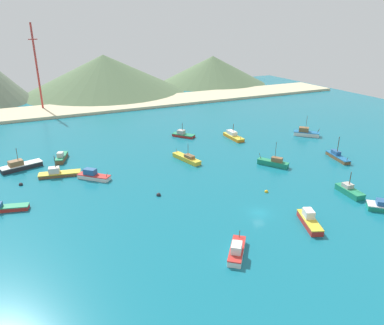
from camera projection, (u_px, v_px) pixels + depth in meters
The scene contains 22 objects.
ground at pixel (197, 167), 103.76m from camera, with size 260.00×280.00×0.50m.
fishing_boat_0 at pixel (349, 191), 86.66m from camera, with size 3.51×7.84×5.51m.
fishing_boat_1 at pixel (61, 157), 107.61m from camera, with size 4.73×8.29×2.74m.
fishing_boat_2 at pixel (274, 163), 103.46m from camera, with size 6.58×8.57×7.08m.
fishing_boat_3 at pixel (183, 134), 129.46m from camera, with size 7.17×8.14×4.95m.
fishing_boat_4 at pixel (337, 156), 108.58m from camera, with size 4.28×10.12×6.74m.
fishing_boat_5 at pixel (20, 166), 101.14m from camera, with size 11.31×5.97×6.25m.
fishing_boat_6 at pixel (187, 158), 107.16m from camera, with size 4.81×11.15×5.40m.
fishing_boat_7 at pixel (306, 133), 130.43m from camera, with size 8.43×8.48×7.27m.
fishing_boat_9 at pixel (233, 136), 127.52m from camera, with size 2.87×10.06×5.20m.
fishing_boat_10 at pixel (237, 250), 64.15m from camera, with size 7.06×7.93×2.74m.
fishing_boat_11 at pixel (309, 220), 73.58m from camera, with size 5.60×9.05×2.91m.
fishing_boat_12 at pixel (58, 173), 96.77m from camera, with size 10.99×4.89×5.75m.
fishing_boat_14 at pixel (93, 176), 94.91m from camera, with size 8.04×7.88×2.70m.
fishing_boat_15 at pixel (1, 208), 79.06m from camera, with size 11.16×5.01×4.71m.
buoy_0 at pixel (21, 185), 91.55m from camera, with size 1.00×1.00×1.00m.
buoy_1 at pixel (266, 192), 87.82m from camera, with size 0.87×0.87×0.87m.
buoy_2 at pixel (159, 195), 86.10m from camera, with size 1.05×1.05×1.05m.
beach_strip at pixel (118, 105), 175.42m from camera, with size 247.00×24.99×1.20m, color beige.
hill_central at pixel (105, 74), 205.34m from camera, with size 89.17×89.17×20.76m.
hill_east at pixel (213, 70), 237.12m from camera, with size 68.18×68.18×17.10m.
radio_tower at pixel (37, 67), 160.15m from camera, with size 3.77×3.01×37.69m.
Camera 1 is at (-42.95, -56.12, 38.59)m, focal length 34.27 mm.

